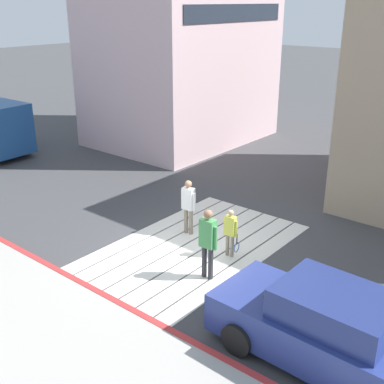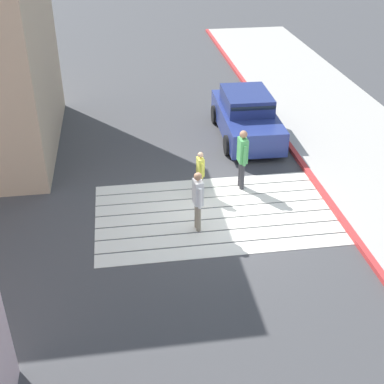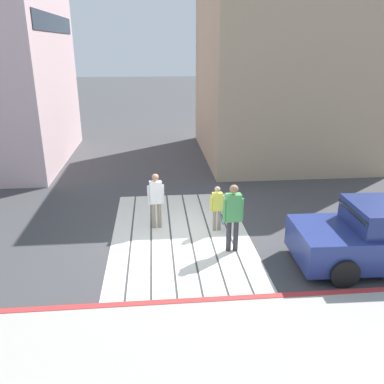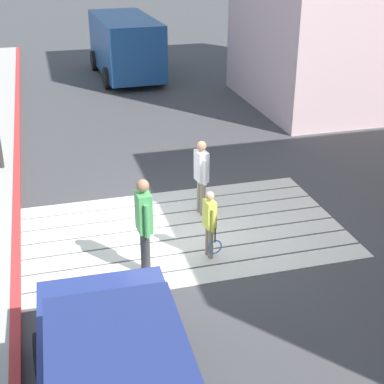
{
  "view_description": "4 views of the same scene",
  "coord_description": "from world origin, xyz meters",
  "px_view_note": "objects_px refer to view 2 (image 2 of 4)",
  "views": [
    {
      "loc": [
        -9.34,
        -7.61,
        6.37
      ],
      "look_at": [
        0.68,
        0.62,
        1.28
      ],
      "focal_mm": 45.8,
      "sensor_mm": 36.0,
      "label": 1
    },
    {
      "loc": [
        2.33,
        11.54,
        7.67
      ],
      "look_at": [
        0.68,
        0.4,
        0.97
      ],
      "focal_mm": 48.48,
      "sensor_mm": 36.0,
      "label": 2
    },
    {
      "loc": [
        -10.19,
        0.64,
        5.04
      ],
      "look_at": [
        0.02,
        -0.33,
        1.28
      ],
      "focal_mm": 37.7,
      "sensor_mm": 36.0,
      "label": 3
    },
    {
      "loc": [
        -2.5,
        -9.76,
        5.64
      ],
      "look_at": [
        0.15,
        -0.13,
        0.92
      ],
      "focal_mm": 53.24,
      "sensor_mm": 36.0,
      "label": 4
    }
  ],
  "objects_px": {
    "car_parked_near_curb": "(246,116)",
    "pedestrian_adult_trailing": "(242,155)",
    "pedestrian_child_with_racket": "(200,171)",
    "pedestrian_adult_lead": "(198,197)"
  },
  "relations": [
    {
      "from": "pedestrian_adult_trailing",
      "to": "car_parked_near_curb",
      "type": "bearing_deg",
      "value": -105.63
    },
    {
      "from": "car_parked_near_curb",
      "to": "pedestrian_child_with_racket",
      "type": "bearing_deg",
      "value": 59.13
    },
    {
      "from": "car_parked_near_curb",
      "to": "pedestrian_adult_lead",
      "type": "xyz_separation_m",
      "value": [
        2.57,
        5.45,
        0.23
      ]
    },
    {
      "from": "car_parked_near_curb",
      "to": "pedestrian_adult_trailing",
      "type": "relative_size",
      "value": 2.4
    },
    {
      "from": "car_parked_near_curb",
      "to": "pedestrian_adult_trailing",
      "type": "bearing_deg",
      "value": 74.37
    },
    {
      "from": "pedestrian_adult_lead",
      "to": "pedestrian_child_with_racket",
      "type": "bearing_deg",
      "value": -101.23
    },
    {
      "from": "pedestrian_child_with_racket",
      "to": "pedestrian_adult_lead",
      "type": "bearing_deg",
      "value": 78.77
    },
    {
      "from": "car_parked_near_curb",
      "to": "pedestrian_adult_trailing",
      "type": "xyz_separation_m",
      "value": [
        0.99,
        3.53,
        0.32
      ]
    },
    {
      "from": "car_parked_near_curb",
      "to": "pedestrian_adult_trailing",
      "type": "height_order",
      "value": "pedestrian_adult_trailing"
    },
    {
      "from": "pedestrian_adult_lead",
      "to": "pedestrian_child_with_racket",
      "type": "xyz_separation_m",
      "value": [
        -0.34,
        -1.72,
        -0.2
      ]
    }
  ]
}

